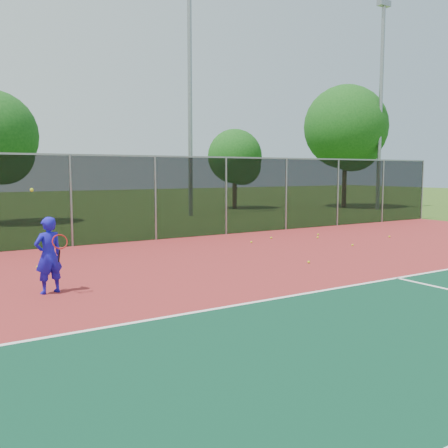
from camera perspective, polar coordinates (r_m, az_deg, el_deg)
name	(u,v)px	position (r m, az deg, el deg)	size (l,w,h in m)	color
court_apron	(371,300)	(10.13, 16.40, -8.35)	(30.00, 20.00, 0.02)	maroon
fence_back	(155,197)	(18.08, -7.85, 3.08)	(30.00, 0.06, 3.03)	black
tennis_player	(49,255)	(10.67, -19.42, -3.37)	(0.64, 0.66, 2.13)	#1914C3
practice_ball_0	(271,238)	(18.37, 5.42, -1.58)	(0.07, 0.07, 0.07)	#C1D919
practice_ball_1	(37,267)	(13.61, -20.54, -4.62)	(0.07, 0.07, 0.07)	#C1D919
practice_ball_2	(318,234)	(19.58, 10.70, -1.18)	(0.07, 0.07, 0.07)	#C1D919
practice_ball_3	(251,242)	(17.21, 3.15, -2.07)	(0.07, 0.07, 0.07)	#C1D919
practice_ball_4	(309,262)	(13.62, 9.66, -4.31)	(0.07, 0.07, 0.07)	#C1D919
practice_ball_5	(389,237)	(19.61, 18.38, -1.38)	(0.07, 0.07, 0.07)	#C1D919
practice_ball_6	(318,237)	(18.72, 10.66, -1.51)	(0.07, 0.07, 0.07)	#C1D919
practice_ball_7	(353,245)	(17.03, 14.48, -2.34)	(0.07, 0.07, 0.07)	#C1D919
floodlight_n	(190,82)	(28.27, -3.93, 15.90)	(0.90, 0.40, 13.08)	gray
floodlight_ne	(381,95)	(34.21, 17.50, 13.91)	(0.90, 0.40, 13.08)	gray
tree_back_mid	(237,159)	(33.16, 1.45, 7.45)	(3.58, 3.58, 5.25)	#372614
tree_back_right	(347,131)	(35.33, 13.93, 10.28)	(5.64, 5.64, 8.28)	#372614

